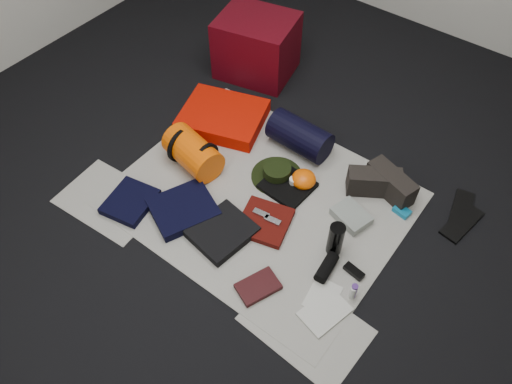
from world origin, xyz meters
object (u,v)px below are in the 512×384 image
Objects in this scene: paperback_book at (258,286)px; sleeping_pad at (223,117)px; stuff_sack at (193,153)px; water_bottle at (336,239)px; red_cabinet at (257,46)px; compact_camera at (355,223)px; navy_duffel at (300,136)px.

sleeping_pad is at bearing 159.97° from paperback_book.
stuff_sack reaches higher than sleeping_pad.
water_bottle reaches higher than sleeping_pad.
red_cabinet reaches higher than sleeping_pad.
red_cabinet is at bearing 163.65° from compact_camera.
sleeping_pad is 1.26m from paperback_book.
sleeping_pad is 0.42m from stuff_sack.
paperback_book is (1.09, -1.42, -0.19)m from red_cabinet.
paperback_book is at bearing -65.23° from red_cabinet.
water_bottle is 2.25× the size of compact_camera.
navy_duffel is at bearing -46.66° from red_cabinet.
navy_duffel is 1.84× the size of paperback_book.
sleeping_pad is (0.16, -0.58, -0.16)m from red_cabinet.
navy_duffel is at bearing 167.13° from compact_camera.
stuff_sack is 3.86× the size of compact_camera.
compact_camera is (0.01, 0.22, -0.09)m from water_bottle.
water_bottle is at bearing -50.55° from red_cabinet.
sleeping_pad is 2.50× the size of water_bottle.
water_bottle is at bearing 88.77° from paperback_book.
stuff_sack is at bearing -128.07° from navy_duffel.
stuff_sack reaches higher than paperback_book.
water_bottle is at bearing -20.33° from sleeping_pad.
navy_duffel is 0.79m from water_bottle.
water_bottle reaches higher than paperback_book.
compact_camera is 0.68m from paperback_book.
paperback_book is at bearing -42.21° from sleeping_pad.
red_cabinet reaches higher than compact_camera.
water_bottle is (1.12, -0.41, 0.06)m from sleeping_pad.
red_cabinet is 1.51m from compact_camera.
red_cabinet is 0.62m from sleeping_pad.
stuff_sack is 1.69× the size of paperback_book.
compact_camera is 0.44× the size of paperback_book.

